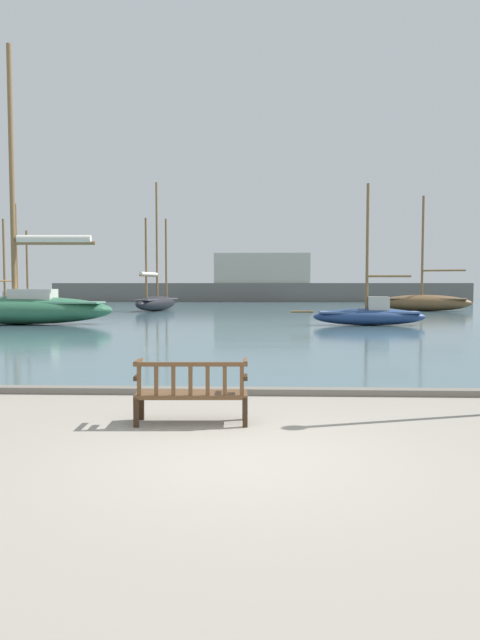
{
  "coord_description": "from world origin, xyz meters",
  "views": [
    {
      "loc": [
        0.26,
        -6.48,
        1.98
      ],
      "look_at": [
        -0.37,
        10.0,
        1.0
      ],
      "focal_mm": 32.0,
      "sensor_mm": 36.0,
      "label": 1
    }
  ],
  "objects": [
    {
      "name": "sailboat_mid_port",
      "position": [
        -18.47,
        36.24,
        0.78
      ],
      "size": [
        2.23,
        7.04,
        8.17
      ],
      "color": "navy",
      "rests_on": "harbor_water"
    },
    {
      "name": "sailboat_mid_starboard",
      "position": [
        5.51,
        21.4,
        0.61
      ],
      "size": [
        6.53,
        1.45,
        6.83
      ],
      "color": "navy",
      "rests_on": "harbor_water"
    },
    {
      "name": "ground_plane",
      "position": [
        0.0,
        0.0,
        0.0
      ],
      "size": [
        160.0,
        160.0,
        0.0
      ],
      "primitive_type": "plane",
      "color": "gray"
    },
    {
      "name": "sailboat_centre_channel",
      "position": [
        12.67,
        37.66,
        0.79
      ],
      "size": [
        7.94,
        3.56,
        8.76
      ],
      "color": "brown",
      "rests_on": "harbor_water"
    },
    {
      "name": "sailboat_far_port",
      "position": [
        -11.77,
        21.47,
        1.03
      ],
      "size": [
        10.64,
        2.77,
        13.66
      ],
      "color": "#2D6647",
      "rests_on": "harbor_water"
    },
    {
      "name": "sailboat_distant_harbor",
      "position": [
        -7.92,
        37.39,
        0.87
      ],
      "size": [
        3.06,
        7.16,
        9.88
      ],
      "color": "black",
      "rests_on": "harbor_water"
    },
    {
      "name": "quay_edge_kerb",
      "position": [
        0.0,
        3.85,
        0.06
      ],
      "size": [
        40.0,
        0.3,
        0.12
      ],
      "primitive_type": "cube",
      "color": "slate",
      "rests_on": "ground"
    },
    {
      "name": "park_bench",
      "position": [
        -0.74,
        1.58,
        0.47
      ],
      "size": [
        1.62,
        0.59,
        0.92
      ],
      "color": "#322113",
      "rests_on": "ground"
    },
    {
      "name": "far_breakwater",
      "position": [
        0.06,
        63.14,
        1.86
      ],
      "size": [
        50.56,
        2.4,
        5.98
      ],
      "color": "#66605B",
      "rests_on": "ground"
    },
    {
      "name": "harbor_water",
      "position": [
        0.0,
        44.0,
        0.04
      ],
      "size": [
        100.0,
        80.0,
        0.08
      ],
      "primitive_type": "cube",
      "color": "#476670",
      "rests_on": "ground"
    }
  ]
}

